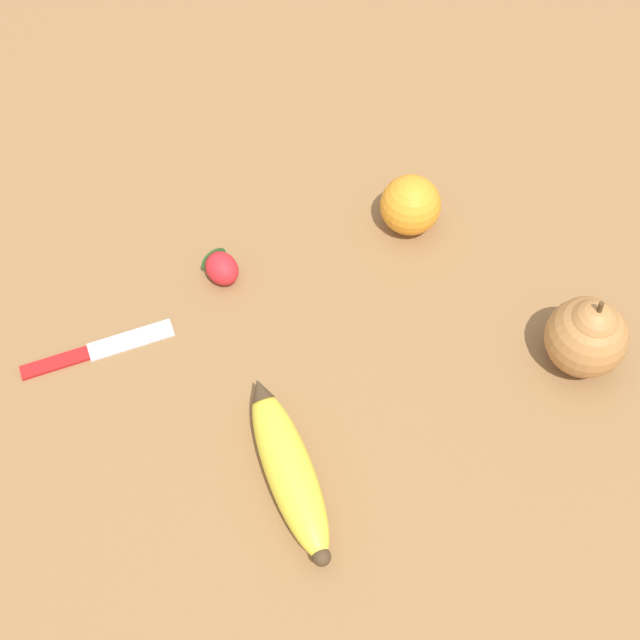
{
  "coord_description": "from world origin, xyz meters",
  "views": [
    {
      "loc": [
        0.39,
        0.28,
        0.8
      ],
      "look_at": [
        0.0,
        -0.04,
        0.03
      ],
      "focal_mm": 50.0,
      "sensor_mm": 36.0,
      "label": 1
    }
  ],
  "objects_px": {
    "banana": "(289,468)",
    "paring_knife": "(92,351)",
    "strawberry": "(220,266)",
    "pear": "(587,335)",
    "orange": "(410,205)"
  },
  "relations": [
    {
      "from": "pear",
      "to": "orange",
      "type": "bearing_deg",
      "value": -96.94
    },
    {
      "from": "banana",
      "to": "paring_knife",
      "type": "relative_size",
      "value": 1.22
    },
    {
      "from": "banana",
      "to": "pear",
      "type": "distance_m",
      "value": 0.33
    },
    {
      "from": "banana",
      "to": "paring_knife",
      "type": "height_order",
      "value": "banana"
    },
    {
      "from": "banana",
      "to": "paring_knife",
      "type": "distance_m",
      "value": 0.25
    },
    {
      "from": "banana",
      "to": "strawberry",
      "type": "xyz_separation_m",
      "value": [
        -0.13,
        -0.22,
        -0.0
      ]
    },
    {
      "from": "orange",
      "to": "pear",
      "type": "height_order",
      "value": "pear"
    },
    {
      "from": "strawberry",
      "to": "paring_knife",
      "type": "xyz_separation_m",
      "value": [
        0.16,
        -0.03,
        -0.01
      ]
    },
    {
      "from": "banana",
      "to": "orange",
      "type": "relative_size",
      "value": 2.67
    },
    {
      "from": "strawberry",
      "to": "paring_knife",
      "type": "relative_size",
      "value": 0.35
    },
    {
      "from": "orange",
      "to": "paring_knife",
      "type": "height_order",
      "value": "orange"
    },
    {
      "from": "banana",
      "to": "pear",
      "type": "xyz_separation_m",
      "value": [
        -0.29,
        0.14,
        0.02
      ]
    },
    {
      "from": "orange",
      "to": "paring_knife",
      "type": "xyz_separation_m",
      "value": [
        0.35,
        -0.15,
        -0.03
      ]
    },
    {
      "from": "orange",
      "to": "strawberry",
      "type": "height_order",
      "value": "orange"
    },
    {
      "from": "strawberry",
      "to": "paring_knife",
      "type": "distance_m",
      "value": 0.16
    }
  ]
}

